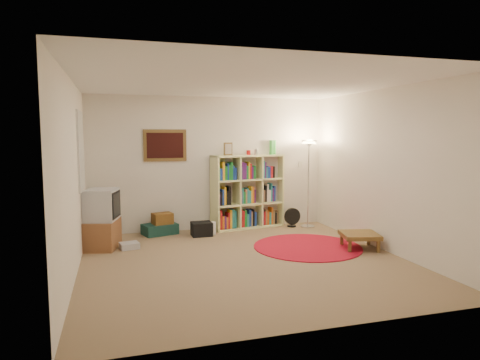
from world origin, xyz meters
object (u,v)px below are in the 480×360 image
object	(u,v)px
floor_lamp	(309,155)
tv_stand	(102,220)
bookshelf	(246,193)
floor_fan	(292,217)
side_table	(360,236)
suitcase	(160,229)

from	to	relation	value
floor_lamp	tv_stand	xyz separation A→B (m)	(-3.80, -0.51, -0.95)
bookshelf	floor_fan	size ratio (longest dim) A/B	4.54
floor_fan	side_table	bearing A→B (deg)	-86.23
floor_fan	side_table	world-z (taller)	floor_fan
suitcase	side_table	xyz separation A→B (m)	(2.92, -1.90, 0.12)
floor_fan	suitcase	xyz separation A→B (m)	(-2.55, 0.09, -0.09)
tv_stand	floor_lamp	bearing A→B (deg)	22.07
floor_fan	suitcase	bearing A→B (deg)	169.95
bookshelf	floor_fan	bearing A→B (deg)	-23.45
suitcase	bookshelf	bearing A→B (deg)	-13.39
floor_fan	suitcase	size ratio (longest dim) A/B	0.55
bookshelf	floor_lamp	size ratio (longest dim) A/B	1.00
suitcase	floor_lamp	bearing A→B (deg)	-21.19
tv_stand	suitcase	bearing A→B (deg)	50.67
floor_fan	side_table	size ratio (longest dim) A/B	0.55
suitcase	tv_stand	bearing A→B (deg)	-160.99
floor_lamp	suitcase	size ratio (longest dim) A/B	2.51
floor_lamp	side_table	xyz separation A→B (m)	(0.09, -1.70, -1.19)
bookshelf	suitcase	distance (m)	1.78
floor_lamp	floor_fan	world-z (taller)	floor_lamp
floor_lamp	floor_fan	xyz separation A→B (m)	(-0.29, 0.10, -1.22)
bookshelf	suitcase	world-z (taller)	bookshelf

